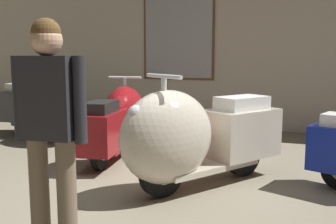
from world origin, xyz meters
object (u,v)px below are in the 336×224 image
scooter_0 (45,108)px  visitor_0 (50,119)px  scooter_2 (192,137)px  scooter_1 (118,120)px

scooter_0 → visitor_0: size_ratio=1.21×
scooter_0 → scooter_2: (2.76, -1.36, 0.02)m
scooter_0 → visitor_0: bearing=-31.1°
scooter_2 → scooter_1: bearing=-92.2°
scooter_0 → scooter_1: bearing=3.7°
scooter_0 → scooter_2: bearing=-5.7°
scooter_1 → visitor_0: 2.52m
scooter_0 → scooter_1: (1.49, -0.45, -0.03)m
scooter_1 → scooter_0: bearing=64.5°
scooter_1 → scooter_2: bearing=-134.3°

